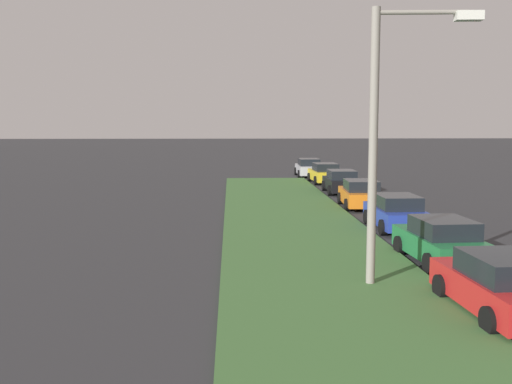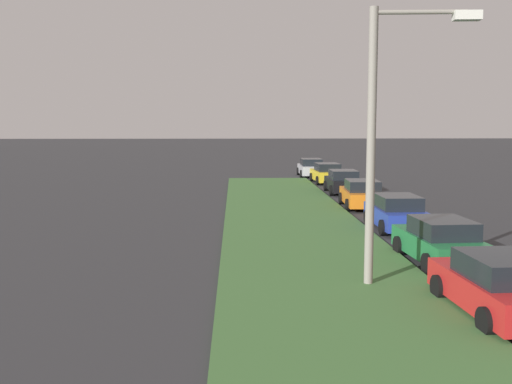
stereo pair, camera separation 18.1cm
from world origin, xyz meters
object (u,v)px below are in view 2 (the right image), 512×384
at_px(parked_car_yellow, 327,173).
at_px(parked_car_orange, 362,194).
at_px(parked_car_green, 440,242).
at_px(parked_car_blue, 397,213).
at_px(parked_car_red, 499,286).
at_px(parked_car_silver, 311,168).
at_px(parked_car_black, 343,182).
at_px(streetlight, 385,127).

bearing_deg(parked_car_yellow, parked_car_orange, 177.23).
distance_m(parked_car_green, parked_car_blue, 6.16).
bearing_deg(parked_car_red, parked_car_green, -6.90).
xyz_separation_m(parked_car_red, parked_car_silver, (36.15, -0.06, 0.00)).
bearing_deg(parked_car_black, parked_car_silver, 3.70).
relative_size(parked_car_yellow, streetlight, 0.58).
height_order(parked_car_orange, parked_car_black, same).
height_order(parked_car_blue, parked_car_orange, same).
distance_m(parked_car_orange, parked_car_black, 6.49).
bearing_deg(parked_car_green, parked_car_silver, -2.64).
xyz_separation_m(parked_car_red, parked_car_orange, (17.95, -0.50, 0.00)).
bearing_deg(streetlight, parked_car_yellow, -5.50).
bearing_deg(parked_car_yellow, parked_car_red, 176.48).
bearing_deg(streetlight, parked_car_red, -139.89).
height_order(parked_car_yellow, parked_car_silver, same).
distance_m(parked_car_green, parked_car_black, 19.17).
bearing_deg(parked_car_orange, parked_car_green, -177.80).
xyz_separation_m(parked_car_blue, streetlight, (-8.89, 2.76, 3.67)).
height_order(parked_car_red, parked_car_silver, same).
relative_size(parked_car_red, parked_car_orange, 1.00).
relative_size(parked_car_orange, parked_car_silver, 1.02).
bearing_deg(parked_car_red, parked_car_silver, -2.68).
distance_m(parked_car_blue, streetlight, 10.00).
bearing_deg(parked_car_silver, parked_car_red, -179.77).
xyz_separation_m(parked_car_black, streetlight, (-21.90, 2.79, 3.67)).
height_order(parked_car_green, parked_car_blue, same).
bearing_deg(parked_car_silver, parked_car_yellow, -174.40).
xyz_separation_m(parked_car_orange, parked_car_black, (6.49, -0.14, 0.00)).
xyz_separation_m(parked_car_green, parked_car_blue, (6.16, -0.21, 0.00)).
relative_size(parked_car_green, parked_car_blue, 1.02).
distance_m(parked_car_black, parked_car_yellow, 6.25).
height_order(parked_car_orange, streetlight, streetlight).
xyz_separation_m(parked_car_black, parked_car_silver, (11.71, 0.58, 0.00)).
height_order(parked_car_green, parked_car_silver, same).
bearing_deg(parked_car_silver, parked_car_green, -179.05).
bearing_deg(parked_car_red, parked_car_orange, -4.17).
bearing_deg(parked_car_blue, parked_car_silver, 0.74).
bearing_deg(parked_car_silver, parked_car_blue, -178.40).
bearing_deg(parked_car_black, parked_car_blue, -179.26).
relative_size(parked_car_black, streetlight, 0.58).
bearing_deg(parked_car_green, parked_car_red, 172.43).
relative_size(parked_car_green, parked_car_black, 1.02).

